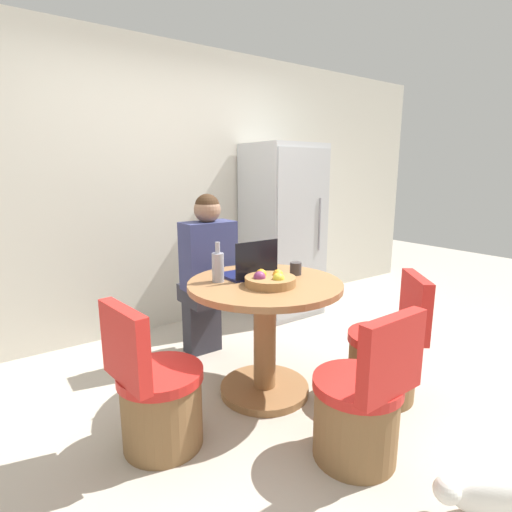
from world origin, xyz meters
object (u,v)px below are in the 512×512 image
object	(u,v)px
refrigerator	(282,231)
chair_left_side	(158,400)
cat	(490,495)
laptop	(250,269)
person_seated	(206,270)
dining_table	(265,322)
bottle	(218,266)
fruit_bowl	(270,280)
chair_near_camera	(359,411)
chair_near_right_corner	(385,358)

from	to	relation	value
refrigerator	chair_left_side	distance (m)	2.37
cat	laptop	bearing A→B (deg)	-47.48
chair_left_side	person_seated	distance (m)	1.20
refrigerator	dining_table	xyz separation A→B (m)	(-1.11, -1.18, -0.37)
bottle	fruit_bowl	bearing A→B (deg)	-50.72
chair_near_camera	fruit_bowl	xyz separation A→B (m)	(-0.04, 0.70, 0.54)
chair_near_right_corner	cat	xyz separation A→B (m)	(-0.42, -0.87, -0.17)
person_seated	bottle	xyz separation A→B (m)	(-0.21, -0.55, 0.17)
refrigerator	laptop	distance (m)	1.53
fruit_bowl	chair_near_right_corner	bearing A→B (deg)	-32.10
chair_near_right_corner	cat	bearing A→B (deg)	12.91
chair_near_camera	fruit_bowl	world-z (taller)	fruit_bowl
person_seated	laptop	bearing A→B (deg)	92.46
person_seated	laptop	world-z (taller)	person_seated
fruit_bowl	refrigerator	bearing A→B (deg)	48.17
cat	fruit_bowl	bearing A→B (deg)	-45.24
refrigerator	chair_left_side	size ratio (longest dim) A/B	2.09
chair_near_camera	fruit_bowl	distance (m)	0.89
bottle	chair_near_right_corner	bearing A→B (deg)	-37.78
bottle	chair_left_side	bearing A→B (deg)	-153.35
chair_left_side	cat	distance (m)	1.61
chair_near_camera	chair_near_right_corner	world-z (taller)	same
chair_near_right_corner	fruit_bowl	distance (m)	0.94
refrigerator	chair_near_right_corner	world-z (taller)	refrigerator
laptop	bottle	size ratio (longest dim) A/B	1.27
bottle	laptop	bearing A→B (deg)	-5.84
dining_table	cat	world-z (taller)	dining_table
chair_near_camera	laptop	xyz separation A→B (m)	(-0.03, 0.94, 0.56)
chair_near_camera	laptop	size ratio (longest dim) A/B	2.53
chair_left_side	person_seated	size ratio (longest dim) A/B	0.64
refrigerator	chair_left_side	bearing A→B (deg)	-145.92
laptop	person_seated	bearing A→B (deg)	-87.54
dining_table	chair_near_camera	xyz separation A→B (m)	(0.01, -0.79, -0.23)
refrigerator	chair_near_camera	bearing A→B (deg)	-119.01
chair_left_side	bottle	world-z (taller)	bottle
person_seated	chair_near_right_corner	bearing A→B (deg)	118.36
chair_near_right_corner	person_seated	distance (m)	1.45
refrigerator	chair_near_camera	xyz separation A→B (m)	(-1.10, -1.98, -0.60)
chair_near_right_corner	laptop	world-z (taller)	laptop
bottle	cat	size ratio (longest dim) A/B	0.56
refrigerator	bottle	bearing A→B (deg)	-143.26
laptop	dining_table	bearing A→B (deg)	95.05
fruit_bowl	bottle	size ratio (longest dim) A/B	1.23
chair_near_camera	refrigerator	bearing A→B (deg)	-119.92
refrigerator	cat	xyz separation A→B (m)	(-0.91, -2.55, -0.77)
chair_near_camera	chair_left_side	xyz separation A→B (m)	(-0.80, 0.69, 0.00)
chair_near_right_corner	bottle	xyz separation A→B (m)	(-0.87, 0.67, 0.61)
chair_near_right_corner	bottle	bearing A→B (deg)	-88.98
refrigerator	laptop	size ratio (longest dim) A/B	5.30
refrigerator	chair_near_camera	distance (m)	2.34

